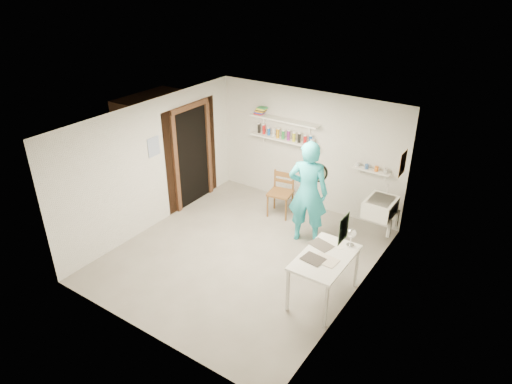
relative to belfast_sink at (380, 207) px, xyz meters
The scene contains 27 objects.
floor 2.54m from the belfast_sink, 135.83° to the right, with size 4.00×4.50×0.02m, color slate.
ceiling 2.98m from the belfast_sink, 135.83° to the right, with size 4.00×4.50×0.02m, color silver.
wall_back 1.90m from the belfast_sink, 162.26° to the left, with size 4.00×0.02×2.40m, color silver.
wall_front 4.36m from the belfast_sink, 113.84° to the right, with size 4.00×0.02×2.40m, color silver.
wall_left 4.16m from the belfast_sink, 155.67° to the right, with size 0.02×4.50×2.40m, color silver.
wall_right 1.79m from the belfast_sink, 81.30° to the right, with size 0.02×4.50×2.40m, color silver.
doorway_recess 3.81m from the belfast_sink, behind, with size 0.02×0.90×2.00m, color black.
corridor_box 4.51m from the belfast_sink, behind, with size 1.40×1.50×2.10m, color brown.
door_lintel 4.01m from the belfast_sink, behind, with size 0.06×1.05×0.10m, color brown.
door_jamb_near 3.91m from the belfast_sink, 162.82° to the right, with size 0.06×0.10×2.00m, color brown.
door_jamb_far 3.74m from the belfast_sink, behind, with size 0.06×0.10×2.00m, color brown.
shelf_lower 2.38m from the belfast_sink, 169.18° to the left, with size 1.50×0.22×0.03m, color white.
shelf_upper 2.52m from the belfast_sink, 169.18° to the left, with size 1.50×0.22×0.03m, color white.
ledge_shelf 0.75m from the belfast_sink, 130.40° to the left, with size 0.70×0.14×0.03m, color white.
poster_left 4.17m from the belfast_sink, 156.18° to the right, with size 0.01×0.28×0.36m, color #334C7F.
poster_right_a 0.89m from the belfast_sink, 22.79° to the left, with size 0.01×0.34×0.42m, color #995933.
poster_right_b 2.40m from the belfast_sink, 83.96° to the right, with size 0.01×0.30×0.38m, color #3F724C.
belfast_sink is the anchor object (origin of this frame).
man 1.30m from the belfast_sink, 148.62° to the right, with size 0.70×0.46×1.91m, color #29B9CE.
wall_clock 1.26m from the belfast_sink, 156.07° to the right, with size 0.34×0.34×0.04m, color beige.
wooden_chair 1.97m from the belfast_sink, behind, with size 0.45×0.42×0.95m, color brown.
work_table 1.99m from the belfast_sink, 93.22° to the right, with size 0.68×1.14×0.76m, color white.
desk_lamp 1.53m from the belfast_sink, 87.05° to the right, with size 0.14×0.14×0.14m, color silver.
spray_cans 2.41m from the belfast_sink, 169.18° to the left, with size 1.34×0.06×0.17m.
book_stack 3.06m from the belfast_sink, behind, with size 0.28×0.14×0.17m.
ledge_pots 0.78m from the belfast_sink, 130.40° to the left, with size 0.48×0.07×0.09m.
papers 1.96m from the belfast_sink, 93.22° to the right, with size 0.30×0.22×0.02m.
Camera 1 is at (3.82, -5.30, 4.58)m, focal length 32.00 mm.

